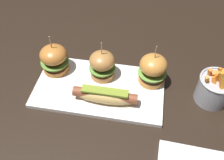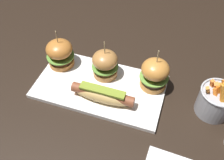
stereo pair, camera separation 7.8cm
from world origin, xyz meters
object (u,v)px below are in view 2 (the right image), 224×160
(fries_bucket, at_px, (216,101))
(hot_dog, at_px, (103,95))
(slider_left, at_px, (60,53))
(slider_right, at_px, (155,74))
(platter_main, at_px, (100,87))
(slider_center, at_px, (105,64))

(fries_bucket, bearing_deg, hot_dog, -166.51)
(hot_dog, distance_m, slider_left, 0.22)
(slider_left, distance_m, slider_right, 0.33)
(slider_right, height_order, fries_bucket, slider_right)
(platter_main, distance_m, fries_bucket, 0.36)
(fries_bucket, bearing_deg, slider_left, 176.91)
(slider_right, bearing_deg, slider_left, -179.27)
(hot_dog, height_order, fries_bucket, fries_bucket)
(platter_main, relative_size, slider_left, 2.94)
(platter_main, xyz_separation_m, slider_left, (-0.16, 0.05, 0.06))
(slider_center, relative_size, slider_right, 0.95)
(slider_left, relative_size, slider_right, 0.95)
(slider_left, xyz_separation_m, slider_right, (0.33, 0.00, 0.00))
(platter_main, distance_m, slider_right, 0.18)
(platter_main, relative_size, fries_bucket, 2.99)
(platter_main, height_order, slider_center, slider_center)
(slider_right, bearing_deg, hot_dog, -140.46)
(platter_main, height_order, hot_dog, hot_dog)
(platter_main, bearing_deg, fries_bucket, 3.91)
(slider_center, bearing_deg, platter_main, -89.36)
(slider_center, height_order, slider_right, slider_right)
(hot_dog, distance_m, slider_center, 0.11)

